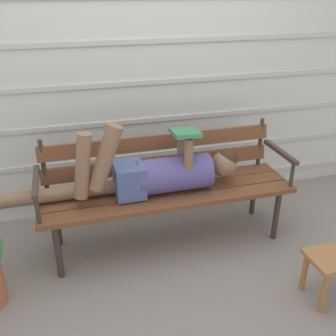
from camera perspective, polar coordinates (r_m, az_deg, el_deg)
The scene contains 4 objects.
ground_plane at distance 2.94m, azimuth 0.58°, elevation -11.97°, with size 12.00×12.00×0.00m, color gray.
house_siding at distance 3.15m, azimuth -3.34°, elevation 12.75°, with size 4.70×0.08×2.19m.
park_bench at distance 2.82m, azimuth -0.39°, elevation -2.01°, with size 1.83×0.49×0.84m.
reclining_person at distance 2.68m, azimuth -2.08°, elevation -0.68°, with size 1.74×0.26×0.57m.
Camera 1 is at (-0.66, -2.23, 1.79)m, focal length 40.89 mm.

